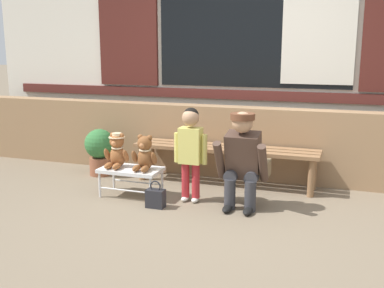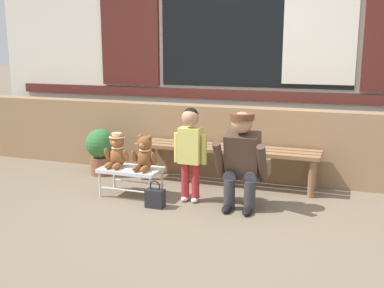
{
  "view_description": "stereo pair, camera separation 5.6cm",
  "coord_description": "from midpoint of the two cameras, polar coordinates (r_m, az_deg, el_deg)",
  "views": [
    {
      "loc": [
        1.18,
        -3.8,
        1.54
      ],
      "look_at": [
        -0.35,
        0.59,
        0.55
      ],
      "focal_mm": 42.72,
      "sensor_mm": 36.0,
      "label": 1
    },
    {
      "loc": [
        1.24,
        -3.78,
        1.54
      ],
      "look_at": [
        -0.35,
        0.59,
        0.55
      ],
      "focal_mm": 42.72,
      "sensor_mm": 36.0,
      "label": 2
    }
  ],
  "objects": [
    {
      "name": "ground_plane",
      "position": [
        4.27,
        1.44,
        -9.12
      ],
      "size": [
        60.0,
        60.0,
        0.0
      ],
      "primitive_type": "plane",
      "color": "#756651"
    },
    {
      "name": "brick_low_wall",
      "position": [
        5.47,
        6.03,
        0.19
      ],
      "size": [
        7.33,
        0.25,
        0.85
      ],
      "primitive_type": "cube",
      "color": "#997551",
      "rests_on": "ground"
    },
    {
      "name": "shop_facade",
      "position": [
        5.87,
        7.57,
        14.59
      ],
      "size": [
        7.48,
        0.26,
        3.62
      ],
      "color": "silver",
      "rests_on": "ground"
    },
    {
      "name": "wooden_bench_long",
      "position": [
        5.16,
        3.81,
        -1.06
      ],
      "size": [
        2.1,
        0.4,
        0.44
      ],
      "color": "#8E6642",
      "rests_on": "ground"
    },
    {
      "name": "small_display_bench",
      "position": [
        4.82,
        -7.97,
        -3.4
      ],
      "size": [
        0.64,
        0.36,
        0.3
      ],
      "color": "silver",
      "rests_on": "ground"
    },
    {
      "name": "teddy_bear_with_hat",
      "position": [
        4.85,
        -9.71,
        -0.86
      ],
      "size": [
        0.28,
        0.27,
        0.36
      ],
      "color": "#93562D",
      "rests_on": "small_display_bench"
    },
    {
      "name": "teddy_bear_plain",
      "position": [
        4.71,
        -6.29,
        -1.26
      ],
      "size": [
        0.28,
        0.26,
        0.36
      ],
      "color": "brown",
      "rests_on": "small_display_bench"
    },
    {
      "name": "child_standing",
      "position": [
        4.54,
        -0.53,
        -0.03
      ],
      "size": [
        0.35,
        0.18,
        0.96
      ],
      "color": "#B7282D",
      "rests_on": "ground"
    },
    {
      "name": "adult_crouching",
      "position": [
        4.4,
        6.1,
        -1.96
      ],
      "size": [
        0.5,
        0.49,
        0.95
      ],
      "color": "#333338",
      "rests_on": "ground"
    },
    {
      "name": "handbag_on_ground",
      "position": [
        4.5,
        -4.93,
        -6.72
      ],
      "size": [
        0.18,
        0.11,
        0.27
      ],
      "color": "#232328",
      "rests_on": "ground"
    },
    {
      "name": "potted_plant",
      "position": [
        5.67,
        -11.73,
        -0.63
      ],
      "size": [
        0.36,
        0.36,
        0.57
      ],
      "color": "brown",
      "rests_on": "ground"
    }
  ]
}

